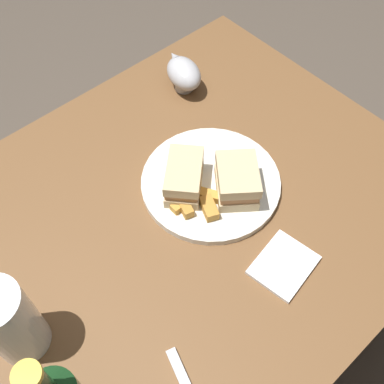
# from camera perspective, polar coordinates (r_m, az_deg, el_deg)

# --- Properties ---
(ground_plane) EXTENTS (6.00, 6.00, 0.00)m
(ground_plane) POSITION_cam_1_polar(r_m,az_deg,el_deg) (1.55, -1.44, -17.08)
(ground_plane) COLOR #4C4238
(dining_table) EXTENTS (1.02, 0.79, 0.72)m
(dining_table) POSITION_cam_1_polar(r_m,az_deg,el_deg) (1.22, -1.79, -11.99)
(dining_table) COLOR brown
(dining_table) RESTS_ON ground
(plate) EXTENTS (0.28, 0.28, 0.02)m
(plate) POSITION_cam_1_polar(r_m,az_deg,el_deg) (0.93, 2.29, 1.18)
(plate) COLOR silver
(plate) RESTS_ON dining_table
(sandwich_half_left) EXTENTS (0.12, 0.12, 0.06)m
(sandwich_half_left) POSITION_cam_1_polar(r_m,az_deg,el_deg) (0.89, -0.97, 1.84)
(sandwich_half_left) COLOR #CCB284
(sandwich_half_left) RESTS_ON plate
(sandwich_half_right) EXTENTS (0.12, 0.13, 0.06)m
(sandwich_half_right) POSITION_cam_1_polar(r_m,az_deg,el_deg) (0.89, 5.51, 1.37)
(sandwich_half_right) COLOR #CCB284
(sandwich_half_right) RESTS_ON plate
(potato_wedge_front) EXTENTS (0.04, 0.02, 0.02)m
(potato_wedge_front) POSITION_cam_1_polar(r_m,az_deg,el_deg) (0.88, -1.45, -1.34)
(potato_wedge_front) COLOR gold
(potato_wedge_front) RESTS_ON plate
(potato_wedge_middle) EXTENTS (0.04, 0.05, 0.02)m
(potato_wedge_middle) POSITION_cam_1_polar(r_m,az_deg,el_deg) (0.89, 1.82, -0.33)
(potato_wedge_middle) COLOR gold
(potato_wedge_middle) RESTS_ON plate
(potato_wedge_back) EXTENTS (0.05, 0.05, 0.01)m
(potato_wedge_back) POSITION_cam_1_polar(r_m,az_deg,el_deg) (0.89, 2.01, -1.35)
(potato_wedge_back) COLOR #B77F33
(potato_wedge_back) RESTS_ON plate
(potato_wedge_left_edge) EXTENTS (0.03, 0.05, 0.02)m
(potato_wedge_left_edge) POSITION_cam_1_polar(r_m,az_deg,el_deg) (0.88, -0.90, -1.73)
(potato_wedge_left_edge) COLOR #B77F33
(potato_wedge_left_edge) RESTS_ON plate
(potato_wedge_right_edge) EXTENTS (0.05, 0.04, 0.02)m
(potato_wedge_right_edge) POSITION_cam_1_polar(r_m,az_deg,el_deg) (0.89, 5.33, -1.03)
(potato_wedge_right_edge) COLOR #AD702D
(potato_wedge_right_edge) RESTS_ON plate
(potato_wedge_stray) EXTENTS (0.04, 0.05, 0.02)m
(potato_wedge_stray) POSITION_cam_1_polar(r_m,az_deg,el_deg) (0.88, 2.08, -1.95)
(potato_wedge_stray) COLOR #B77F33
(potato_wedge_stray) RESTS_ON plate
(pint_glass) EXTENTS (0.08, 0.08, 0.17)m
(pint_glass) POSITION_cam_1_polar(r_m,az_deg,el_deg) (0.78, -21.09, -14.87)
(pint_glass) COLOR white
(pint_glass) RESTS_ON dining_table
(gravy_boat) EXTENTS (0.09, 0.12, 0.07)m
(gravy_boat) POSITION_cam_1_polar(r_m,az_deg,el_deg) (1.09, -1.03, 14.26)
(gravy_boat) COLOR #B7B7BC
(gravy_boat) RESTS_ON dining_table
(napkin) EXTENTS (0.12, 0.11, 0.01)m
(napkin) POSITION_cam_1_polar(r_m,az_deg,el_deg) (0.86, 11.09, -8.72)
(napkin) COLOR white
(napkin) RESTS_ON dining_table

